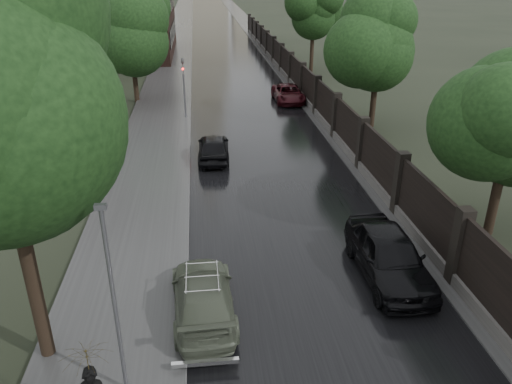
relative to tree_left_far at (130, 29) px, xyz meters
name	(u,v)px	position (x,y,z in m)	size (l,w,h in m)	color
fence_right	(297,79)	(12.60, 2.01, -4.23)	(0.45, 75.72, 2.70)	#383533
tree_left_far	(130,29)	(0.00, 0.00, 0.00)	(4.25, 4.25, 7.39)	black
tree_right_b	(379,47)	(15.50, -8.00, -0.29)	(4.08, 4.08, 7.01)	black
tree_right_c	(313,17)	(15.50, 10.00, -0.29)	(4.08, 4.08, 7.01)	black
lamp_post	(115,304)	(2.60, -28.50, -2.57)	(0.25, 0.12, 5.11)	#59595E
traffic_light	(184,83)	(3.70, -5.01, -2.84)	(0.16, 0.32, 4.00)	#59595E
volga_sedan	(203,296)	(4.50, -25.66, -4.60)	(1.79, 4.39, 1.27)	#4C5342
hatchback_left	(213,147)	(5.28, -12.78, -4.56)	(1.61, 4.01, 1.37)	black
car_right_near	(389,255)	(10.58, -24.39, -4.43)	(1.93, 4.79, 1.63)	black
car_right_far	(288,94)	(11.30, -1.25, -4.62)	(2.07, 4.48, 1.24)	black
pedestrian_umbrella	(88,367)	(2.18, -29.72, -3.19)	(1.10, 1.12, 2.84)	black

